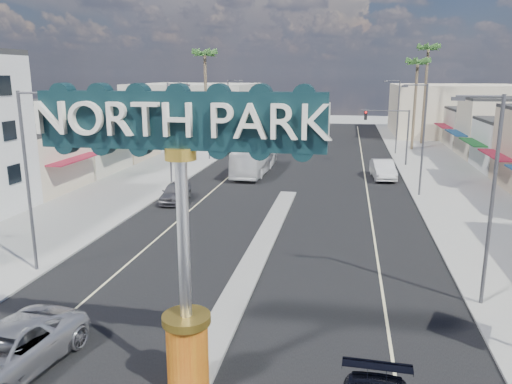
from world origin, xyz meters
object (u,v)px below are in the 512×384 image
at_px(streetlight_l_near, 30,174).
at_px(city_bus, 255,158).
at_px(palm_right_mid, 418,67).
at_px(palm_right_far, 428,54).
at_px(streetlight_l_mid, 171,129).
at_px(gateway_sign, 182,210).
at_px(traffic_signal_left, 224,123).
at_px(streetlight_r_near, 489,191).
at_px(streetlight_l_far, 230,111).
at_px(car_parked_right, 383,169).
at_px(palm_left_far, 205,59).
at_px(car_parked_left, 176,192).
at_px(streetlight_r_mid, 422,134).
at_px(suv_left, 6,352).
at_px(streetlight_r_far, 396,113).
at_px(traffic_signal_right, 391,126).

height_order(streetlight_l_near, city_bus, streetlight_l_near).
xyz_separation_m(palm_right_mid, palm_right_far, (2.00, 6.00, 1.78)).
bearing_deg(streetlight_l_mid, gateway_sign, -69.58).
relative_size(gateway_sign, palm_right_mid, 0.76).
xyz_separation_m(traffic_signal_left, streetlight_r_near, (19.62, -33.99, 0.79)).
xyz_separation_m(traffic_signal_left, palm_right_mid, (22.18, 12.01, 6.33)).
height_order(streetlight_l_far, car_parked_right, streetlight_l_far).
xyz_separation_m(streetlight_l_near, palm_left_far, (-2.57, 40.00, 6.43)).
height_order(streetlight_l_far, palm_right_mid, palm_right_mid).
height_order(streetlight_l_near, car_parked_left, streetlight_l_near).
distance_m(streetlight_l_mid, streetlight_r_mid, 20.87).
xyz_separation_m(traffic_signal_left, palm_right_far, (24.18, 18.01, 8.11)).
relative_size(palm_right_mid, palm_right_far, 0.86).
relative_size(car_parked_left, city_bus, 0.41).
bearing_deg(palm_right_far, car_parked_right, -105.23).
height_order(streetlight_l_near, palm_right_far, palm_right_far).
bearing_deg(streetlight_l_near, palm_right_mid, 63.01).
relative_size(streetlight_l_far, palm_right_mid, 0.74).
bearing_deg(suv_left, streetlight_l_far, 102.63).
bearing_deg(streetlight_r_near, car_parked_right, 95.00).
xyz_separation_m(streetlight_r_mid, suv_left, (-16.62, -28.26, -4.25)).
height_order(streetlight_l_mid, car_parked_left, streetlight_l_mid).
bearing_deg(streetlight_r_far, streetlight_l_mid, -133.48).
bearing_deg(gateway_sign, palm_left_far, 105.15).
distance_m(palm_left_far, suv_left, 49.89).
height_order(streetlight_r_mid, palm_left_far, palm_left_far).
relative_size(streetlight_r_near, streetlight_r_mid, 1.00).
xyz_separation_m(traffic_signal_left, city_bus, (4.78, -6.73, -2.74)).
relative_size(streetlight_r_near, palm_right_far, 0.64).
bearing_deg(streetlight_l_mid, streetlight_r_near, -43.79).
distance_m(gateway_sign, traffic_signal_left, 43.04).
bearing_deg(city_bus, traffic_signal_left, 126.61).
relative_size(palm_right_mid, car_parked_left, 2.66).
bearing_deg(city_bus, car_parked_right, -1.59).
distance_m(suv_left, car_parked_right, 37.72).
relative_size(streetlight_l_mid, streetlight_r_far, 1.00).
xyz_separation_m(car_parked_left, car_parked_right, (16.46, 11.94, 0.12)).
distance_m(gateway_sign, streetlight_l_mid, 29.91).
xyz_separation_m(streetlight_r_near, streetlight_r_far, (0.00, 42.00, 0.00)).
bearing_deg(streetlight_r_near, palm_right_far, 84.98).
bearing_deg(palm_left_far, city_bus, -55.98).
height_order(streetlight_l_far, streetlight_r_far, same).
xyz_separation_m(streetlight_l_mid, car_parked_right, (18.53, 6.65, -4.17)).
bearing_deg(traffic_signal_right, streetlight_r_mid, -84.90).
bearing_deg(suv_left, city_bus, 94.92).
height_order(traffic_signal_right, streetlight_r_mid, streetlight_r_mid).
height_order(streetlight_l_far, palm_left_far, palm_left_far).
relative_size(streetlight_l_mid, city_bus, 0.82).
bearing_deg(streetlight_r_mid, palm_right_mid, 84.36).
height_order(suv_left, car_parked_right, car_parked_right).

